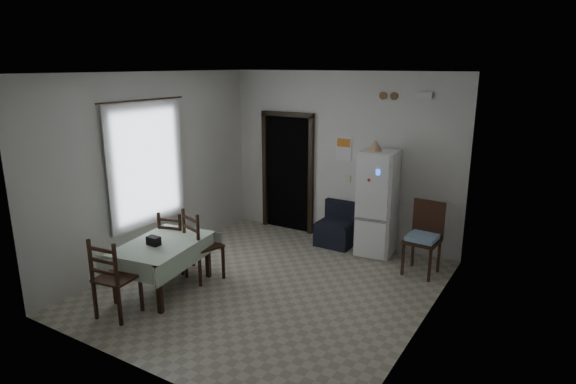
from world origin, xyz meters
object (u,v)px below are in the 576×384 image
Objects in this scene: fridge at (378,203)px; dining_chair_far_left at (177,240)px; navy_seat at (336,224)px; dining_chair_far_right at (204,244)px; dining_chair_near_head at (116,276)px; corner_chair at (422,239)px; dining_table at (164,266)px.

dining_chair_far_left is (-2.33, -2.15, -0.39)m from fridge.
dining_chair_far_left is at bearing -126.20° from navy_seat.
fridge is 1.63× the size of dining_chair_far_right.
dining_chair_near_head reaches higher than dining_chair_far_left.
dining_chair_far_left is at bearing -148.02° from corner_chair.
fridge reaches higher than dining_chair_far_left.
corner_chair is at bearing 30.11° from dining_table.
dining_chair_near_head is at bearing 89.70° from dining_chair_far_left.
navy_seat is 0.68× the size of corner_chair.
dining_chair_far_left is (-3.19, -1.73, -0.07)m from corner_chair.
dining_table is (-1.99, -2.74, -0.51)m from fridge.
dining_chair_near_head is at bearing -97.20° from dining_table.
dining_chair_far_right is at bearing -142.51° from corner_chair.
dining_chair_far_left is 1.45m from dining_chair_near_head.
corner_chair is 1.05× the size of dining_chair_near_head.
navy_seat is (-0.72, -0.00, -0.49)m from fridge.
dining_table is 1.28× the size of dining_chair_near_head.
dining_chair_far_left is at bearing 13.72° from dining_chair_far_right.
dining_chair_near_head is at bearing -124.07° from fridge.
navy_seat is at bearing -117.08° from dining_chair_near_head.
fridge reaches higher than dining_table.
fridge is 0.87m from navy_seat.
corner_chair is 3.16m from dining_chair_far_right.
dining_table is at bearing -95.81° from dining_chair_near_head.
navy_seat is 3.02m from dining_table.
fridge is 3.19m from dining_chair_far_left.
dining_table is 1.43× the size of dining_chair_far_left.
corner_chair is at bearing -166.27° from dining_chair_far_left.
navy_seat is 0.79× the size of dining_chair_far_left.
corner_chair is 4.22m from dining_chair_near_head.
navy_seat is at bearing 168.72° from corner_chair.
dining_chair_far_left is at bearing 110.08° from dining_table.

